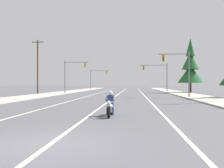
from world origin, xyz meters
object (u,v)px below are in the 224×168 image
Objects in this scene: traffic_signal_mid_left at (96,76)px; utility_pole_left_near at (38,66)px; traffic_signal_near_left at (72,72)px; conifer_tree_right_verge_far at (190,68)px; motorcycle_with_rider at (110,106)px; traffic_signal_mid_right at (159,73)px; traffic_signal_near_right at (180,67)px.

utility_pole_left_near is at bearing -100.48° from traffic_signal_mid_left.
traffic_signal_near_left is 23.59m from conifer_tree_right_verge_far.
traffic_signal_near_left is 1.00× the size of traffic_signal_mid_left.
traffic_signal_mid_right is (6.86, 40.06, 3.58)m from motorcycle_with_rider.
traffic_signal_near_right is at bearing -33.44° from traffic_signal_near_left.
traffic_signal_near_right is 1.00× the size of traffic_signal_near_left.
traffic_signal_near_right is 1.00× the size of traffic_signal_mid_left.
motorcycle_with_rider is 39.53m from conifer_tree_right_verge_far.
traffic_signal_mid_left is at bearing 127.87° from traffic_signal_mid_right.
traffic_signal_mid_right is at bearing 27.05° from traffic_signal_near_left.
conifer_tree_right_verge_far is (28.64, 7.65, -0.04)m from utility_pole_left_near.
utility_pole_left_near is at bearing 118.20° from motorcycle_with_rider.
traffic_signal_near_left is (-17.68, 11.68, 0.03)m from traffic_signal_near_right.
conifer_tree_right_verge_far is (22.70, -24.44, 0.90)m from traffic_signal_mid_left.
conifer_tree_right_verge_far is at bearing -26.20° from traffic_signal_mid_right.
traffic_signal_near_right and traffic_signal_mid_left have the same top height.
motorcycle_with_rider is 62.45m from traffic_signal_mid_left.
traffic_signal_mid_right is 1.00× the size of traffic_signal_mid_left.
traffic_signal_near_left is 18.97m from traffic_signal_mid_right.
traffic_signal_mid_left is at bearing 132.88° from conifer_tree_right_verge_far.
traffic_signal_mid_left reaches higher than motorcycle_with_rider.
traffic_signal_near_right is 20.32m from traffic_signal_mid_right.
traffic_signal_mid_left is at bearing 79.52° from utility_pole_left_near.
conifer_tree_right_verge_far reaches higher than motorcycle_with_rider.
traffic_signal_mid_right reaches higher than motorcycle_with_rider.
motorcycle_with_rider is 33.73m from utility_pole_left_near.
conifer_tree_right_verge_far reaches higher than traffic_signal_near_right.
traffic_signal_mid_right is at bearing -52.13° from traffic_signal_mid_left.
traffic_signal_mid_left is 0.64× the size of utility_pole_left_near.
utility_pole_left_near is at bearing -161.10° from traffic_signal_near_left.
conifer_tree_right_verge_far is at bearing 14.97° from utility_pole_left_near.
traffic_signal_near_right is at bearing 68.85° from motorcycle_with_rider.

